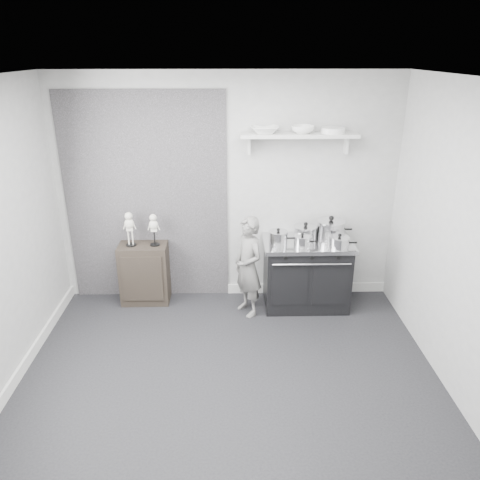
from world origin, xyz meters
name	(u,v)px	position (x,y,z in m)	size (l,w,h in m)	color
ground	(229,385)	(0.00, 0.00, 0.00)	(4.00, 4.00, 0.00)	black
room_shell	(216,213)	(-0.09, 0.15, 1.64)	(4.02, 3.62, 2.71)	#A0A09E
wall_shelf	(299,136)	(0.80, 1.68, 2.01)	(1.30, 0.26, 0.24)	silver
stove	(306,273)	(0.93, 1.48, 0.42)	(1.03, 0.65, 0.83)	black
side_cabinet	(145,273)	(-1.01, 1.61, 0.37)	(0.57, 0.33, 0.75)	black
child	(248,267)	(0.23, 1.30, 0.60)	(0.43, 0.29, 1.19)	slate
pot_front_left	(278,238)	(0.58, 1.40, 0.91)	(0.31, 0.22, 0.20)	silver
pot_back_left	(305,232)	(0.91, 1.57, 0.91)	(0.36, 0.28, 0.20)	silver
pot_back_right	(331,229)	(1.22, 1.60, 0.93)	(0.43, 0.34, 0.27)	silver
pot_front_right	(339,242)	(1.25, 1.29, 0.89)	(0.32, 0.23, 0.17)	silver
pot_front_center	(302,241)	(0.84, 1.33, 0.89)	(0.28, 0.19, 0.16)	silver
skeleton_full	(130,226)	(-1.14, 1.61, 0.98)	(0.13, 0.09, 0.48)	beige
skeleton_torso	(154,227)	(-0.86, 1.61, 0.97)	(0.12, 0.08, 0.44)	beige
bowl_large	(265,130)	(0.42, 1.67, 2.08)	(0.31, 0.31, 0.08)	white
bowl_small	(303,129)	(0.84, 1.67, 2.08)	(0.26, 0.26, 0.08)	white
plate_stack	(333,130)	(1.17, 1.67, 2.07)	(0.27, 0.27, 0.06)	white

